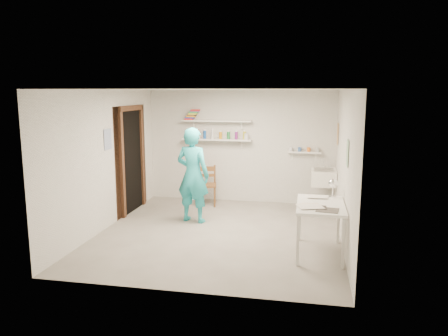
% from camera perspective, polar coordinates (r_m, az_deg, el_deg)
% --- Properties ---
extents(floor, '(4.00, 4.50, 0.02)m').
position_cam_1_polar(floor, '(7.50, -0.59, -8.53)').
color(floor, slate).
rests_on(floor, ground).
extents(ceiling, '(4.00, 4.50, 0.02)m').
position_cam_1_polar(ceiling, '(7.10, -0.63, 10.30)').
color(ceiling, silver).
rests_on(ceiling, wall_back).
extents(wall_back, '(4.00, 0.02, 2.40)m').
position_cam_1_polar(wall_back, '(9.40, 2.18, 2.84)').
color(wall_back, silver).
rests_on(wall_back, ground).
extents(wall_front, '(4.00, 0.02, 2.40)m').
position_cam_1_polar(wall_front, '(5.05, -5.81, -3.49)').
color(wall_front, silver).
rests_on(wall_front, ground).
extents(wall_left, '(0.02, 4.50, 2.40)m').
position_cam_1_polar(wall_left, '(7.85, -15.13, 1.07)').
color(wall_left, silver).
rests_on(wall_left, ground).
extents(wall_right, '(0.02, 4.50, 2.40)m').
position_cam_1_polar(wall_right, '(7.08, 15.53, 0.10)').
color(wall_right, silver).
rests_on(wall_right, ground).
extents(doorway_recess, '(0.02, 0.90, 2.00)m').
position_cam_1_polar(doorway_recess, '(8.82, -11.97, 0.84)').
color(doorway_recess, black).
rests_on(doorway_recess, wall_left).
extents(corridor_box, '(1.40, 1.50, 2.10)m').
position_cam_1_polar(corridor_box, '(9.11, -16.09, 1.27)').
color(corridor_box, brown).
rests_on(corridor_box, ground).
extents(door_lintel, '(0.06, 1.05, 0.10)m').
position_cam_1_polar(door_lintel, '(8.71, -12.10, 7.67)').
color(door_lintel, brown).
rests_on(door_lintel, wall_left).
extents(door_jamb_near, '(0.06, 0.10, 2.00)m').
position_cam_1_polar(door_jamb_near, '(8.36, -13.17, 0.29)').
color(door_jamb_near, brown).
rests_on(door_jamb_near, ground).
extents(door_jamb_far, '(0.06, 0.10, 2.00)m').
position_cam_1_polar(door_jamb_far, '(9.27, -10.65, 1.32)').
color(door_jamb_far, brown).
rests_on(door_jamb_far, ground).
extents(shelf_lower, '(1.50, 0.22, 0.03)m').
position_cam_1_polar(shelf_lower, '(9.35, -0.97, 3.73)').
color(shelf_lower, white).
rests_on(shelf_lower, wall_back).
extents(shelf_upper, '(1.50, 0.22, 0.03)m').
position_cam_1_polar(shelf_upper, '(9.31, -0.98, 6.18)').
color(shelf_upper, white).
rests_on(shelf_upper, wall_back).
extents(ledge_shelf, '(0.70, 0.14, 0.03)m').
position_cam_1_polar(ledge_shelf, '(9.21, 10.42, 2.03)').
color(ledge_shelf, white).
rests_on(ledge_shelf, wall_back).
extents(poster_left, '(0.01, 0.28, 0.36)m').
position_cam_1_polar(poster_left, '(7.84, -14.94, 3.65)').
color(poster_left, '#334C7F').
rests_on(poster_left, wall_left).
extents(poster_right_a, '(0.01, 0.34, 0.42)m').
position_cam_1_polar(poster_right_a, '(8.81, 14.63, 4.33)').
color(poster_right_a, '#995933').
rests_on(poster_right_a, wall_right).
extents(poster_right_b, '(0.01, 0.30, 0.38)m').
position_cam_1_polar(poster_right_b, '(6.49, 15.82, 1.89)').
color(poster_right_b, '#3F724C').
rests_on(poster_right_b, wall_right).
extents(belfast_sink, '(0.48, 0.60, 0.30)m').
position_cam_1_polar(belfast_sink, '(8.82, 12.88, -1.17)').
color(belfast_sink, white).
rests_on(belfast_sink, wall_right).
extents(man, '(0.71, 0.55, 1.74)m').
position_cam_1_polar(man, '(7.94, -4.09, -0.93)').
color(man, '#24ACB8').
rests_on(man, ground).
extents(wall_clock, '(0.31, 0.11, 0.31)m').
position_cam_1_polar(wall_clock, '(8.11, -4.07, 1.38)').
color(wall_clock, beige).
rests_on(wall_clock, man).
extents(wooden_chair, '(0.47, 0.46, 0.86)m').
position_cam_1_polar(wooden_chair, '(9.14, -2.30, -2.25)').
color(wooden_chair, brown).
rests_on(wooden_chair, ground).
extents(work_table, '(0.68, 1.14, 0.76)m').
position_cam_1_polar(work_table, '(6.62, 12.40, -7.77)').
color(work_table, white).
rests_on(work_table, ground).
extents(desk_lamp, '(0.14, 0.14, 0.14)m').
position_cam_1_polar(desk_lamp, '(6.92, 14.06, -1.93)').
color(desk_lamp, white).
rests_on(desk_lamp, work_table).
extents(spray_cans, '(1.29, 0.06, 0.17)m').
position_cam_1_polar(spray_cans, '(9.34, -0.98, 4.34)').
color(spray_cans, black).
rests_on(spray_cans, shelf_lower).
extents(book_stack, '(0.32, 0.14, 0.22)m').
position_cam_1_polar(book_stack, '(9.43, -4.16, 6.98)').
color(book_stack, red).
rests_on(book_stack, shelf_upper).
extents(ledge_pots, '(0.48, 0.07, 0.09)m').
position_cam_1_polar(ledge_pots, '(9.21, 10.43, 2.40)').
color(ledge_pots, silver).
rests_on(ledge_pots, ledge_shelf).
extents(papers, '(0.30, 0.22, 0.02)m').
position_cam_1_polar(papers, '(6.51, 12.52, -4.49)').
color(papers, silver).
rests_on(papers, work_table).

